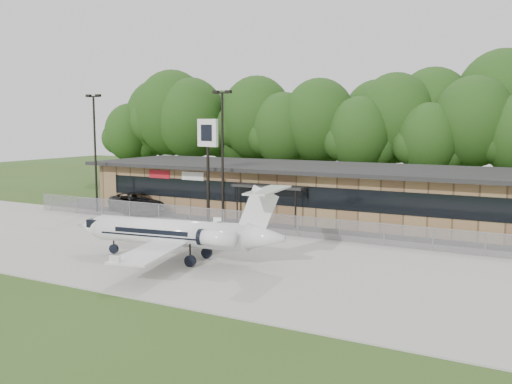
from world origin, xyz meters
The scene contains 11 objects.
ground centered at (0.00, 0.00, 0.00)m, with size 160.00×160.00×0.00m, color #354719.
apron centered at (0.00, 8.00, 0.04)m, with size 64.00×18.00×0.08m, color #9E9B93.
parking_lot centered at (0.00, 19.50, 0.03)m, with size 50.00×9.00×0.06m, color #383835.
terminal centered at (0.00, 23.94, 2.18)m, with size 41.00×11.65×4.30m.
fence centered at (0.00, 15.00, 0.78)m, with size 46.00×0.04×1.52m.
treeline centered at (0.00, 42.00, 7.50)m, with size 72.00×12.00×15.00m, color #203B12, non-canonical shape.
light_pole_left centered at (-18.00, 16.50, 5.98)m, with size 1.55×0.30×10.23m.
light_pole_mid centered at (-5.00, 16.50, 5.98)m, with size 1.55×0.30×10.23m.
business_jet centered at (-1.05, 5.59, 1.61)m, with size 13.37×11.96×4.50m.
suv centered at (-14.53, 17.72, 0.91)m, with size 3.01×6.52×1.81m, color #2A2A2D.
pole_sign centered at (-6.53, 16.80, 6.21)m, with size 2.12×0.77×8.12m.
Camera 1 is at (17.97, -20.03, 7.93)m, focal length 40.00 mm.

